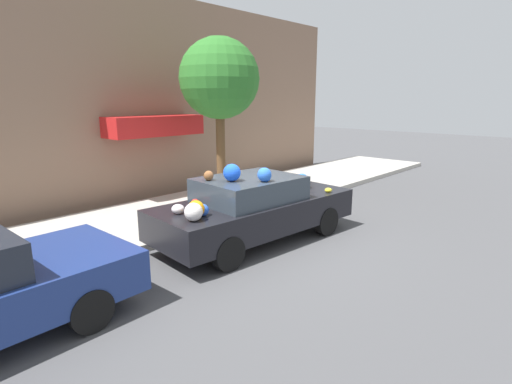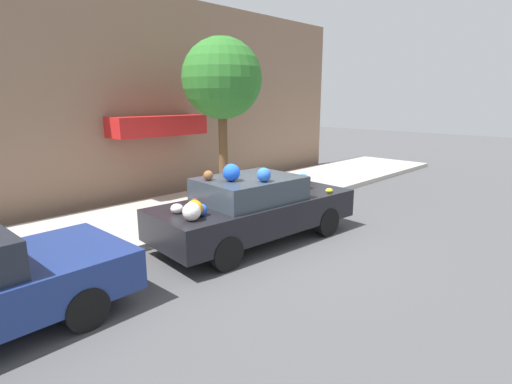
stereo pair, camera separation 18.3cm
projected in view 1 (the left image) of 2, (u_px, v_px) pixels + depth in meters
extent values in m
plane|color=#4C4C4F|center=(255.00, 240.00, 8.44)|extent=(60.00, 60.00, 0.00)
cube|color=#B2ADA3|center=(178.00, 213.00, 10.21)|extent=(24.00, 3.20, 0.15)
cube|color=#846651|center=(125.00, 99.00, 11.06)|extent=(18.00, 0.30, 5.83)
cube|color=red|center=(155.00, 126.00, 11.21)|extent=(2.78, 0.90, 0.55)
cylinder|color=brown|center=(221.00, 155.00, 10.90)|extent=(0.24, 0.24, 2.55)
sphere|color=#2D7228|center=(219.00, 78.00, 10.44)|extent=(2.12, 2.12, 2.12)
cylinder|color=red|center=(197.00, 207.00, 9.43)|extent=(0.20, 0.20, 0.55)
sphere|color=red|center=(197.00, 193.00, 9.36)|extent=(0.18, 0.18, 0.18)
cube|color=black|center=(256.00, 213.00, 8.28)|extent=(4.53, 2.04, 0.60)
cube|color=#333D47|center=(250.00, 189.00, 8.04)|extent=(2.10, 1.65, 0.47)
cylinder|color=black|center=(275.00, 207.00, 9.81)|extent=(0.64, 0.23, 0.63)
cylinder|color=black|center=(326.00, 221.00, 8.69)|extent=(0.64, 0.23, 0.63)
cylinder|color=black|center=(180.00, 232.00, 8.01)|extent=(0.64, 0.23, 0.63)
cylinder|color=black|center=(229.00, 253.00, 6.89)|extent=(0.64, 0.23, 0.63)
sphere|color=white|center=(194.00, 212.00, 6.68)|extent=(0.40, 0.40, 0.31)
sphere|color=blue|center=(278.00, 182.00, 9.33)|extent=(0.29, 0.29, 0.22)
sphere|color=blue|center=(232.00, 173.00, 7.58)|extent=(0.44, 0.44, 0.34)
ellipsoid|color=blue|center=(290.00, 180.00, 9.37)|extent=(0.29, 0.39, 0.29)
ellipsoid|color=white|center=(178.00, 209.00, 7.12)|extent=(0.31, 0.31, 0.17)
sphere|color=blue|center=(264.00, 175.00, 7.56)|extent=(0.36, 0.36, 0.27)
ellipsoid|color=red|center=(298.00, 184.00, 9.25)|extent=(0.20, 0.29, 0.17)
sphere|color=blue|center=(302.00, 181.00, 9.14)|extent=(0.36, 0.36, 0.34)
ellipsoid|color=white|center=(294.00, 186.00, 8.76)|extent=(0.35, 0.26, 0.27)
sphere|color=orange|center=(196.00, 209.00, 6.89)|extent=(0.37, 0.37, 0.30)
ellipsoid|color=yellow|center=(328.00, 190.00, 8.75)|extent=(0.21, 0.21, 0.10)
sphere|color=red|center=(195.00, 203.00, 7.55)|extent=(0.22, 0.22, 0.16)
sphere|color=blue|center=(203.00, 210.00, 6.98)|extent=(0.27, 0.27, 0.21)
sphere|color=blue|center=(266.00, 177.00, 7.56)|extent=(0.26, 0.26, 0.18)
ellipsoid|color=red|center=(299.00, 182.00, 9.44)|extent=(0.26, 0.25, 0.18)
sphere|color=brown|center=(209.00, 176.00, 7.67)|extent=(0.25, 0.25, 0.19)
cylinder|color=black|center=(38.00, 273.00, 6.16)|extent=(0.59, 0.20, 0.58)
cylinder|color=black|center=(91.00, 310.00, 5.08)|extent=(0.59, 0.20, 0.58)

